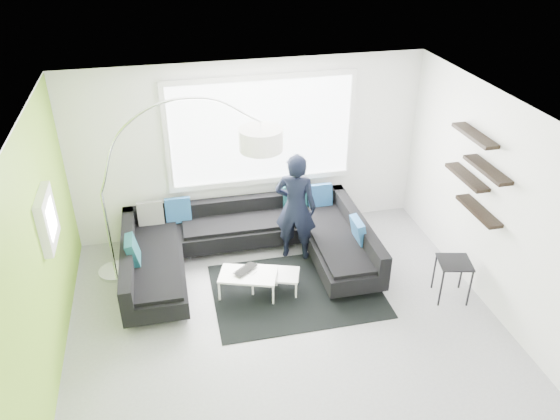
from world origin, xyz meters
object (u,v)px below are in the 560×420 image
object	(u,v)px
coffee_table	(262,282)
person	(296,207)
laptop	(248,271)
sectional_sofa	(248,249)
arc_lamp	(101,193)
side_table	(452,279)

from	to	relation	value
coffee_table	person	xyz separation A→B (m)	(0.67, 0.76, 0.69)
coffee_table	laptop	size ratio (longest dim) A/B	2.29
sectional_sofa	person	xyz separation A→B (m)	(0.76, 0.17, 0.52)
arc_lamp	laptop	world-z (taller)	arc_lamp
side_table	sectional_sofa	bearing A→B (deg)	153.73
sectional_sofa	coffee_table	bearing A→B (deg)	-80.68
arc_lamp	laptop	xyz separation A→B (m)	(1.84, -0.86, -0.99)
side_table	person	size ratio (longest dim) A/B	0.34
person	arc_lamp	bearing A→B (deg)	21.94
person	laptop	bearing A→B (deg)	65.19
person	laptop	world-z (taller)	person
sectional_sofa	side_table	xyz separation A→B (m)	(2.60, -1.28, -0.04)
side_table	coffee_table	bearing A→B (deg)	164.66
arc_lamp	laptop	size ratio (longest dim) A/B	6.08
coffee_table	side_table	size ratio (longest dim) A/B	1.72
sectional_sofa	side_table	world-z (taller)	sectional_sofa
coffee_table	sectional_sofa	bearing A→B (deg)	117.94
coffee_table	laptop	bearing A→B (deg)	-175.40
arc_lamp	side_table	size ratio (longest dim) A/B	4.56
arc_lamp	person	bearing A→B (deg)	11.96
arc_lamp	laptop	bearing A→B (deg)	-9.97
sectional_sofa	coffee_table	distance (m)	0.63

